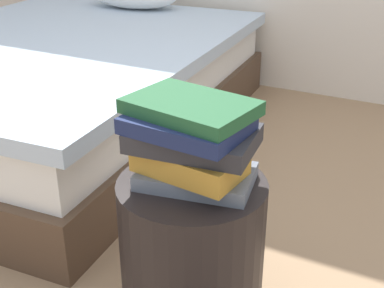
% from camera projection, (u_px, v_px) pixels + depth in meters
% --- Properties ---
extents(bed, '(1.66, 2.10, 0.62)m').
position_uv_depth(bed, '(59.00, 83.00, 2.59)').
color(bed, '#4C3828').
rests_on(bed, ground_plane).
extents(side_table, '(0.38, 0.38, 0.43)m').
position_uv_depth(side_table, '(192.00, 253.00, 1.39)').
color(side_table, black).
rests_on(side_table, ground_plane).
extents(book_slate, '(0.30, 0.22, 0.04)m').
position_uv_depth(book_slate, '(196.00, 176.00, 1.29)').
color(book_slate, slate).
rests_on(book_slate, side_table).
extents(book_ochre, '(0.27, 0.18, 0.06)m').
position_uv_depth(book_ochre, '(192.00, 162.00, 1.26)').
color(book_ochre, '#B7842D').
rests_on(book_ochre, book_slate).
extents(book_charcoal, '(0.31, 0.23, 0.05)m').
position_uv_depth(book_charcoal, '(192.00, 138.00, 1.25)').
color(book_charcoal, '#28282D').
rests_on(book_charcoal, book_ochre).
extents(book_navy, '(0.29, 0.22, 0.04)m').
position_uv_depth(book_navy, '(187.00, 124.00, 1.22)').
color(book_navy, '#19234C').
rests_on(book_navy, book_charcoal).
extents(book_forest, '(0.32, 0.24, 0.03)m').
position_uv_depth(book_forest, '(191.00, 107.00, 1.22)').
color(book_forest, '#1E512D').
rests_on(book_forest, book_navy).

